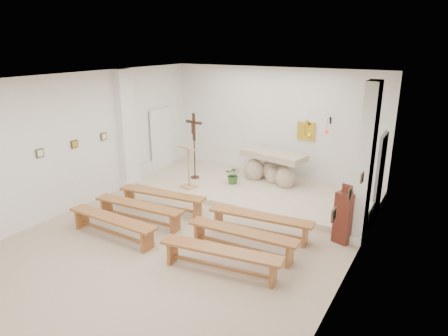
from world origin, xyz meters
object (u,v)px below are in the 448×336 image
Objects in this scene: altar at (272,169)px; bench_left_front at (162,197)px; bench_right_front at (260,220)px; bench_right_second at (242,236)px; crucifix_stand at (194,141)px; lectern at (188,166)px; bench_left_second at (139,209)px; bench_right_third at (221,255)px; bench_left_third at (112,222)px; donation_pedestal at (345,217)px.

bench_left_front is (-1.71, -3.16, -0.16)m from altar.
bench_right_second is (-0.00, -0.88, 0.00)m from bench_right_front.
lectern is at bearing -59.34° from crucifix_stand.
altar is at bearing 64.11° from bench_left_second.
bench_right_front is 1.76m from bench_right_third.
bench_left_second is at bearing 92.12° from bench_left_third.
bench_right_second is 0.99× the size of bench_right_third.
crucifix_stand is (-2.21, -0.91, 0.79)m from altar.
lectern is 4.40m from bench_right_third.
donation_pedestal is 0.55× the size of bench_right_front.
bench_right_third is (-1.70, -2.44, -0.21)m from donation_pedestal.
bench_left_front is (0.17, -1.45, -0.41)m from lectern.
crucifix_stand is 4.64m from bench_right_second.
lectern is at bearing -171.40° from donation_pedestal.
altar is 2.56m from lectern.
bench_left_third is (0.00, -0.88, 0.00)m from bench_left_second.
bench_right_front is 1.00× the size of bench_right_second.
bench_left_third is at bearing -96.01° from bench_left_front.
bench_right_third is at bearing 2.12° from bench_left_third.
bench_right_front and bench_left_second have the same top height.
altar is at bearing 55.71° from lectern.
donation_pedestal is 0.55× the size of bench_right_third.
lectern is at bearing 124.97° from bench_right_third.
bench_left_second is 2.94m from bench_right_third.
bench_left_third is at bearing -74.26° from crucifix_stand.
bench_left_third is at bearing -153.34° from bench_right_front.
crucifix_stand reaches higher than donation_pedestal.
altar is 0.85× the size of bench_right_third.
bench_right_front is at bearing -6.01° from bench_left_front.
bench_left_front is 1.76m from bench_left_third.
altar is 0.86× the size of bench_right_second.
crucifix_stand is at bearing 134.28° from bench_right_second.
bench_right_third is (0.00, -0.88, 0.00)m from bench_right_second.
crucifix_stand is 5.28m from bench_right_third.
bench_left_front is 1.01× the size of bench_right_second.
bench_right_front is 1.00× the size of bench_left_second.
bench_right_third is at bearing -41.79° from crucifix_stand.
altar is 5.04m from bench_right_third.
altar is at bearing 156.31° from donation_pedestal.
altar is 4.39m from bench_left_second.
bench_right_second and bench_left_third have the same top height.
bench_right_second is at bearing -34.71° from crucifix_stand.
donation_pedestal is at bearing 47.21° from bench_right_third.
bench_left_third is at bearing -98.31° from altar.
altar is at bearing 55.49° from bench_left_front.
lectern is 0.54× the size of bench_left_third.
donation_pedestal reaches higher than bench_left_front.
crucifix_stand is 3.30m from bench_left_second.
bench_right_front and bench_left_third have the same top height.
bench_left_third is at bearing -133.62° from donation_pedestal.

